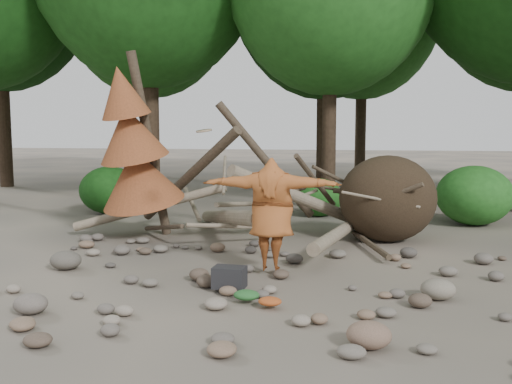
# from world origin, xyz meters

# --- Properties ---
(ground) EXTENTS (120.00, 120.00, 0.00)m
(ground) POSITION_xyz_m (0.00, 0.00, 0.00)
(ground) COLOR #514C44
(ground) RESTS_ON ground
(deadfall_pile) EXTENTS (8.55, 5.24, 3.30)m
(deadfall_pile) POSITION_xyz_m (2.02, 4.24, 0.95)
(deadfall_pile) COLOR #332619
(deadfall_pile) RESTS_ON ground
(dead_conifer) EXTENTS (2.06, 2.16, 4.35)m
(dead_conifer) POSITION_xyz_m (-3.12, 3.37, 2.11)
(dead_conifer) COLOR #4C3F30
(dead_conifer) RESTS_ON ground
(bush_left) EXTENTS (1.80, 1.80, 1.44)m
(bush_left) POSITION_xyz_m (-5.50, 7.20, 0.72)
(bush_left) COLOR #164712
(bush_left) RESTS_ON ground
(bush_mid) EXTENTS (1.40, 1.40, 1.12)m
(bush_mid) POSITION_xyz_m (0.80, 7.80, 0.56)
(bush_mid) COLOR #1E5A1A
(bush_mid) RESTS_ON ground
(bush_right) EXTENTS (2.00, 2.00, 1.60)m
(bush_right) POSITION_xyz_m (5.00, 7.00, 0.80)
(bush_right) COLOR #266A21
(bush_right) RESTS_ON ground
(frisbee_thrower) EXTENTS (2.77, 1.02, 2.51)m
(frisbee_thrower) POSITION_xyz_m (0.43, 0.92, 1.08)
(frisbee_thrower) COLOR #A05224
(frisbee_thrower) RESTS_ON ground
(backpack) EXTENTS (0.53, 0.37, 0.34)m
(backpack) POSITION_xyz_m (-0.06, -0.29, 0.17)
(backpack) COLOR black
(backpack) RESTS_ON ground
(cloth_green) EXTENTS (0.39, 0.33, 0.15)m
(cloth_green) POSITION_xyz_m (0.33, -0.85, 0.07)
(cloth_green) COLOR #245C28
(cloth_green) RESTS_ON ground
(cloth_orange) EXTENTS (0.34, 0.28, 0.12)m
(cloth_orange) POSITION_xyz_m (0.71, -1.06, 0.06)
(cloth_orange) COLOR #A3461C
(cloth_orange) RESTS_ON ground
(boulder_front_left) EXTENTS (0.48, 0.43, 0.29)m
(boulder_front_left) POSITION_xyz_m (-2.56, -1.86, 0.14)
(boulder_front_left) COLOR #696058
(boulder_front_left) RESTS_ON ground
(boulder_front_right) EXTENTS (0.54, 0.48, 0.32)m
(boulder_front_right) POSITION_xyz_m (2.09, -2.30, 0.16)
(boulder_front_right) COLOR #7B5F4D
(boulder_front_right) RESTS_ON ground
(boulder_mid_right) EXTENTS (0.53, 0.47, 0.32)m
(boulder_mid_right) POSITION_xyz_m (3.16, -0.15, 0.16)
(boulder_mid_right) COLOR gray
(boulder_mid_right) RESTS_ON ground
(boulder_mid_left) EXTENTS (0.58, 0.52, 0.35)m
(boulder_mid_left) POSITION_xyz_m (-3.34, 0.56, 0.17)
(boulder_mid_left) COLOR #58534A
(boulder_mid_left) RESTS_ON ground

